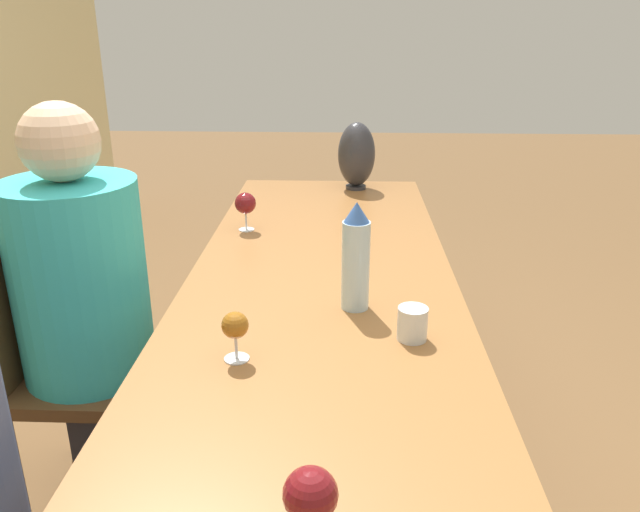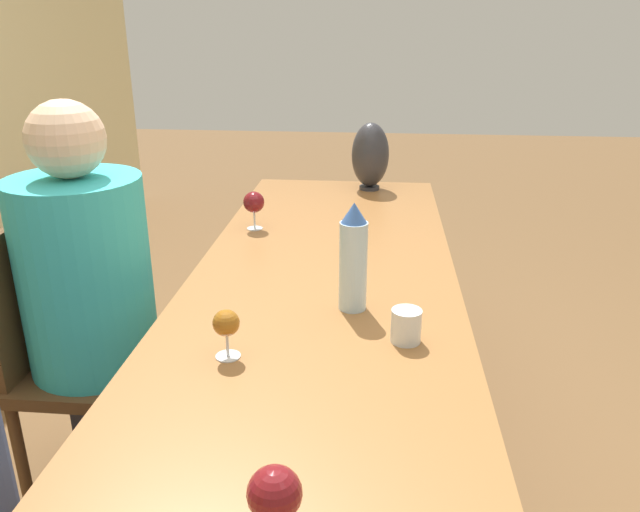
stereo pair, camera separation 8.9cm
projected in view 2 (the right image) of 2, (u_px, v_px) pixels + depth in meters
ground_plane at (318, 511)px, 1.99m from camera, size 14.00×14.00×0.00m
dining_table at (317, 323)px, 1.75m from camera, size 2.68×0.80×0.74m
water_bottle at (353, 258)px, 1.62m from camera, size 0.07×0.07×0.29m
water_tumbler at (406, 326)px, 1.48m from camera, size 0.07×0.07×0.08m
vase at (370, 155)px, 2.77m from camera, size 0.17×0.17×0.30m
wine_glass_0 at (254, 203)px, 2.26m from camera, size 0.08×0.08×0.14m
wine_glass_2 at (275, 495)px, 0.88m from camera, size 0.08×0.08×0.14m
wine_glass_3 at (226, 325)px, 1.40m from camera, size 0.06×0.06×0.12m
chair_far at (75, 352)px, 1.96m from camera, size 0.44×0.44×0.90m
person_far at (94, 301)px, 1.88m from camera, size 0.38×0.38×1.27m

